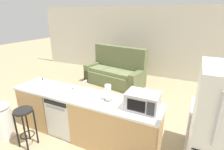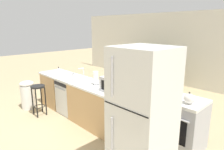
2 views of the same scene
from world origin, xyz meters
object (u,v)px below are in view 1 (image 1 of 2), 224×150
object	(u,v)px
microwave	(143,101)
soap_bottle	(73,93)
bar_stool	(25,120)
dishwasher	(67,113)
trash_bin	(3,120)
stove_range	(212,132)
couch	(116,72)
dish_soap_bottle	(43,83)
paper_towel_roll	(108,93)

from	to	relation	value
microwave	soap_bottle	bearing A→B (deg)	-174.88
microwave	bar_stool	distance (m)	2.09
dishwasher	trash_bin	distance (m)	1.21
microwave	trash_bin	distance (m)	2.70
stove_range	couch	xyz separation A→B (m)	(-2.82, 2.30, -0.06)
microwave	dish_soap_bottle	xyz separation A→B (m)	(-2.10, -0.00, -0.07)
soap_bottle	paper_towel_roll	bearing A→B (deg)	13.48
dishwasher	bar_stool	distance (m)	0.78
dish_soap_bottle	bar_stool	size ratio (longest dim) A/B	0.24
dishwasher	dish_soap_bottle	distance (m)	0.79
dishwasher	couch	distance (m)	2.85
microwave	paper_towel_roll	distance (m)	0.62
stove_range	dish_soap_bottle	bearing A→B (deg)	-170.11
stove_range	bar_stool	xyz separation A→B (m)	(-2.98, -1.21, 0.08)
dish_soap_bottle	couch	distance (m)	2.92
trash_bin	microwave	bearing A→B (deg)	15.39
soap_bottle	couch	distance (m)	3.06
microwave	dish_soap_bottle	bearing A→B (deg)	-179.98
stove_range	bar_stool	world-z (taller)	stove_range
dish_soap_bottle	soap_bottle	bearing A→B (deg)	-7.38
dish_soap_bottle	bar_stool	world-z (taller)	dish_soap_bottle
soap_bottle	trash_bin	bearing A→B (deg)	-155.54
soap_bottle	trash_bin	xyz separation A→B (m)	(-1.28, -0.58, -0.59)
soap_bottle	bar_stool	size ratio (longest dim) A/B	0.24
microwave	dishwasher	bearing A→B (deg)	179.95
microwave	dish_soap_bottle	size ratio (longest dim) A/B	2.84
soap_bottle	couch	xyz separation A→B (m)	(-0.52, 2.96, -0.58)
microwave	couch	xyz separation A→B (m)	(-1.76, 2.85, -0.65)
dishwasher	dish_soap_bottle	size ratio (longest dim) A/B	4.77
paper_towel_roll	dish_soap_bottle	size ratio (longest dim) A/B	1.60
stove_range	paper_towel_roll	bearing A→B (deg)	-163.07
dishwasher	soap_bottle	bearing A→B (deg)	-20.86
stove_range	microwave	size ratio (longest dim) A/B	1.80
paper_towel_roll	trash_bin	world-z (taller)	paper_towel_roll
soap_bottle	bar_stool	world-z (taller)	soap_bottle
stove_range	soap_bottle	size ratio (longest dim) A/B	5.11
dish_soap_bottle	trash_bin	distance (m)	1.01
dishwasher	microwave	size ratio (longest dim) A/B	1.68
trash_bin	dish_soap_bottle	bearing A→B (deg)	58.21
paper_towel_roll	dish_soap_bottle	xyz separation A→B (m)	(-1.48, -0.04, -0.07)
microwave	paper_towel_roll	world-z (taller)	paper_towel_roll
dishwasher	trash_bin	xyz separation A→B (m)	(-0.99, -0.70, -0.04)
stove_range	dish_soap_bottle	distance (m)	3.25
soap_bottle	stove_range	bearing A→B (deg)	16.01
dishwasher	stove_range	distance (m)	2.66
paper_towel_roll	couch	world-z (taller)	couch
soap_bottle	couch	size ratio (longest dim) A/B	0.08
trash_bin	bar_stool	bearing A→B (deg)	3.16
dishwasher	soap_bottle	xyz separation A→B (m)	(0.30, -0.11, 0.55)
soap_bottle	dish_soap_bottle	world-z (taller)	same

